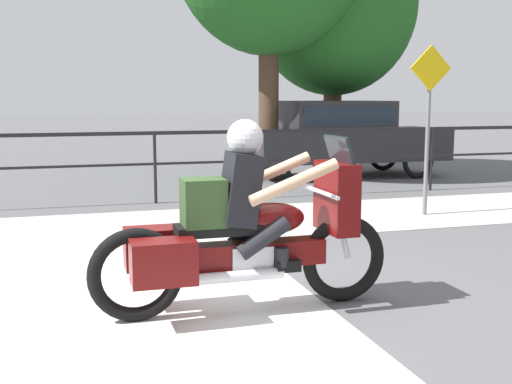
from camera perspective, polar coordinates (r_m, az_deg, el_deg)
The scene contains 8 objects.
ground_plane at distance 5.54m, azimuth -1.24°, elevation -9.74°, with size 120.00×120.00×0.00m, color #565659.
sidewalk_band at distance 8.76m, azimuth -7.17°, elevation -2.94°, with size 44.00×2.40×0.01m, color #B7B2A8.
crosswalk_band at distance 5.21m, azimuth -9.03°, elevation -11.00°, with size 2.85×6.00×0.01m, color silver.
fence_railing at distance 10.51m, azimuth -9.00°, elevation 4.00°, with size 36.00×0.05×1.18m.
motorcycle at distance 5.14m, azimuth -1.15°, elevation -3.31°, with size 2.49×0.76×1.56m.
parked_car at distance 14.02m, azimuth 7.66°, elevation 5.18°, with size 4.27×1.68×1.64m.
street_sign at distance 9.61m, azimuth 15.10°, elevation 6.92°, with size 0.65×0.06×2.46m.
tree_behind_car at distance 15.23m, azimuth 6.96°, elevation 16.20°, with size 3.74×3.74×5.86m.
Camera 1 is at (-1.39, -5.07, 1.73)m, focal length 45.00 mm.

